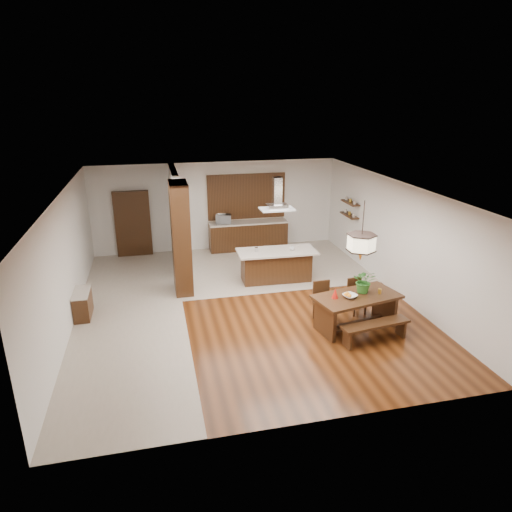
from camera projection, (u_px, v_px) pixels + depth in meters
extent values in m
plane|color=#3D1D0B|center=(244.00, 304.00, 11.37)|extent=(9.00, 9.00, 0.00)
cube|color=white|center=(243.00, 189.00, 10.39)|extent=(8.00, 9.00, 0.04)
cube|color=silver|center=(216.00, 206.00, 15.01)|extent=(8.00, 0.04, 2.90)
cube|color=silver|center=(305.00, 344.00, 6.75)|extent=(8.00, 0.04, 2.90)
cube|color=silver|center=(66.00, 262.00, 10.03)|extent=(0.04, 9.00, 2.90)
cube|color=silver|center=(396.00, 238.00, 11.73)|extent=(0.04, 9.00, 2.90)
cube|color=#B6A897|center=(131.00, 315.00, 10.78)|extent=(2.50, 9.00, 0.01)
cube|color=#B6A897|center=(268.00, 265.00, 13.92)|extent=(5.50, 4.00, 0.01)
cube|color=#36180D|center=(243.00, 190.00, 10.40)|extent=(8.00, 9.00, 0.02)
cube|color=black|center=(181.00, 238.00, 11.68)|extent=(0.45, 1.00, 2.90)
cube|color=silver|center=(176.00, 218.00, 13.61)|extent=(0.18, 2.40, 2.90)
cube|color=black|center=(83.00, 304.00, 10.64)|extent=(0.37, 0.88, 0.63)
cube|color=black|center=(133.00, 224.00, 14.48)|extent=(1.10, 0.20, 2.10)
cube|color=black|center=(248.00, 236.00, 15.28)|extent=(2.60, 0.60, 0.90)
cube|color=beige|center=(248.00, 222.00, 15.12)|extent=(2.60, 0.62, 0.05)
cube|color=brown|center=(246.00, 196.00, 15.08)|extent=(2.60, 0.08, 1.50)
cube|color=black|center=(349.00, 215.00, 14.10)|extent=(0.26, 0.90, 0.04)
cube|color=black|center=(350.00, 203.00, 13.97)|extent=(0.26, 0.90, 0.04)
cube|color=black|center=(357.00, 297.00, 9.99)|extent=(2.03, 1.31, 0.06)
cube|color=black|center=(325.00, 320.00, 9.80)|extent=(0.24, 0.75, 0.72)
cube|color=black|center=(385.00, 306.00, 10.45)|extent=(0.24, 0.75, 0.72)
imported|color=#2C6A23|center=(364.00, 281.00, 10.04)|extent=(0.62, 0.59, 0.55)
imported|color=beige|center=(350.00, 296.00, 9.86)|extent=(0.39, 0.39, 0.07)
cone|color=red|center=(335.00, 293.00, 9.81)|extent=(0.17, 0.17, 0.23)
cylinder|color=gold|center=(380.00, 291.00, 10.06)|extent=(0.09, 0.09, 0.11)
cube|color=black|center=(276.00, 266.00, 12.69)|extent=(1.90, 0.76, 0.85)
cube|color=beige|center=(277.00, 251.00, 12.49)|extent=(2.19, 1.01, 0.05)
imported|color=silver|center=(292.00, 249.00, 12.49)|extent=(0.16, 0.16, 0.10)
imported|color=silver|center=(223.00, 219.00, 14.89)|extent=(0.55, 0.42, 0.28)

